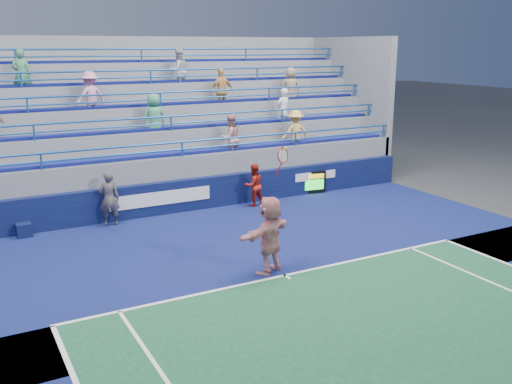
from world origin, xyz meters
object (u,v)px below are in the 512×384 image
tennis_player (270,234)px  line_judge (109,199)px  serve_speed_board (310,183)px  judge_chair (24,229)px  ball_girl (254,185)px

tennis_player → line_judge: tennis_player is taller
serve_speed_board → judge_chair: (-10.23, -0.18, -0.20)m
tennis_player → ball_girl: bearing=65.5°
judge_chair → ball_girl: (7.55, -0.27, 0.51)m
judge_chair → ball_girl: bearing=-2.1°
serve_speed_board → judge_chair: 10.23m
line_judge → ball_girl: size_ratio=1.15×
tennis_player → line_judge: (-2.50, 5.68, -0.12)m
tennis_player → line_judge: size_ratio=1.81×
serve_speed_board → ball_girl: 2.73m
ball_girl → tennis_player: bearing=60.6°
line_judge → tennis_player: bearing=124.6°
line_judge → ball_girl: 5.02m
judge_chair → tennis_player: (5.04, -5.79, 0.74)m
line_judge → ball_girl: bearing=-171.0°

